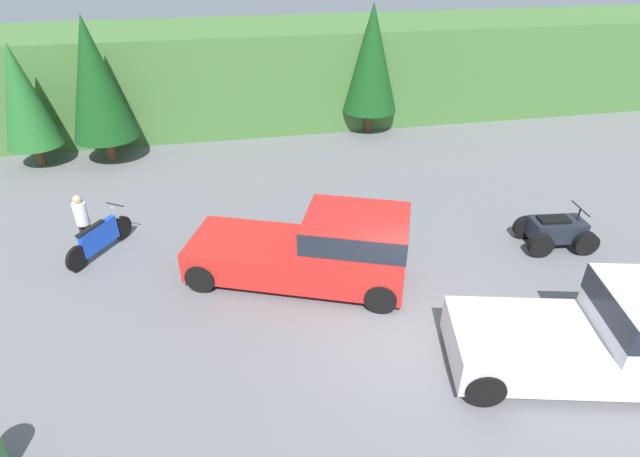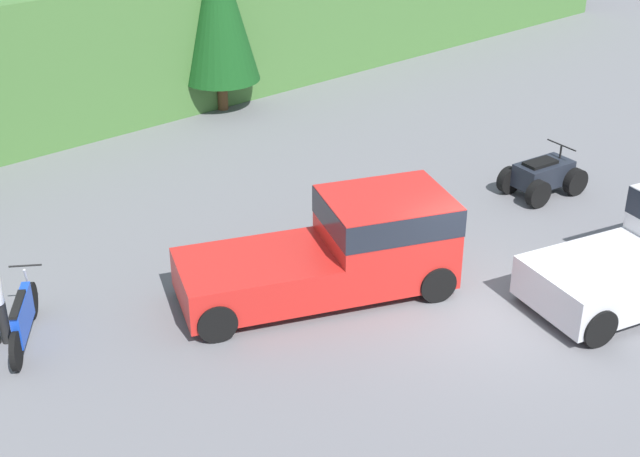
{
  "view_description": "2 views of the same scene",
  "coord_description": "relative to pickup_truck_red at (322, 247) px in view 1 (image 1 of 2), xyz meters",
  "views": [
    {
      "loc": [
        -3.77,
        -7.79,
        7.72
      ],
      "look_at": [
        -1.46,
        3.35,
        0.95
      ],
      "focal_mm": 28.0,
      "sensor_mm": 36.0,
      "label": 1
    },
    {
      "loc": [
        -12.09,
        -9.14,
        9.39
      ],
      "look_at": [
        -1.46,
        3.35,
        0.95
      ],
      "focal_mm": 50.0,
      "sensor_mm": 36.0,
      "label": 2
    }
  ],
  "objects": [
    {
      "name": "tree_mid_left",
      "position": [
        -6.42,
        9.35,
        2.14
      ],
      "size": [
        2.37,
        2.37,
        5.38
      ],
      "color": "brown",
      "rests_on": "ground_plane"
    },
    {
      "name": "ground_plane",
      "position": [
        1.62,
        -2.35,
        -1.02
      ],
      "size": [
        80.0,
        80.0,
        0.0
      ],
      "primitive_type": "plane",
      "color": "slate"
    },
    {
      "name": "rider_person",
      "position": [
        -6.09,
        2.72,
        -0.08
      ],
      "size": [
        0.49,
        0.49,
        1.72
      ],
      "rotation": [
        0.0,
        0.0,
        1.03
      ],
      "color": "black",
      "rests_on": "ground_plane"
    },
    {
      "name": "pickup_truck_second",
      "position": [
        4.97,
        -4.15,
        -0.0
      ],
      "size": [
        5.4,
        3.22,
        1.96
      ],
      "rotation": [
        0.0,
        0.0,
        -0.25
      ],
      "color": "silver",
      "rests_on": "ground_plane"
    },
    {
      "name": "quad_atv",
      "position": [
        6.81,
        0.29,
        -0.55
      ],
      "size": [
        2.1,
        1.43,
        1.19
      ],
      "rotation": [
        0.0,
        0.0,
        -0.12
      ],
      "color": "black",
      "rests_on": "ground_plane"
    },
    {
      "name": "hillside_backdrop",
      "position": [
        1.62,
        13.65,
        1.07
      ],
      "size": [
        44.0,
        6.0,
        4.17
      ],
      "color": "#477538",
      "rests_on": "ground_plane"
    },
    {
      "name": "dirt_bike",
      "position": [
        -5.72,
        2.48,
        -0.53
      ],
      "size": [
        1.41,
        2.07,
        1.16
      ],
      "rotation": [
        0.0,
        0.0,
        0.99
      ],
      "color": "black",
      "rests_on": "ground_plane"
    },
    {
      "name": "pickup_truck_red",
      "position": [
        0.0,
        0.0,
        0.0
      ],
      "size": [
        5.79,
        3.91,
        1.96
      ],
      "rotation": [
        0.0,
        0.0,
        -0.38
      ],
      "color": "red",
      "rests_on": "ground_plane"
    },
    {
      "name": "tree_left",
      "position": [
        -9.01,
        9.46,
        1.65
      ],
      "size": [
        2.0,
        2.0,
        4.53
      ],
      "color": "brown",
      "rests_on": "ground_plane"
    },
    {
      "name": "tree_mid_right",
      "position": [
        4.35,
        10.58,
        2.15
      ],
      "size": [
        2.37,
        2.37,
        5.38
      ],
      "color": "brown",
      "rests_on": "ground_plane"
    }
  ]
}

